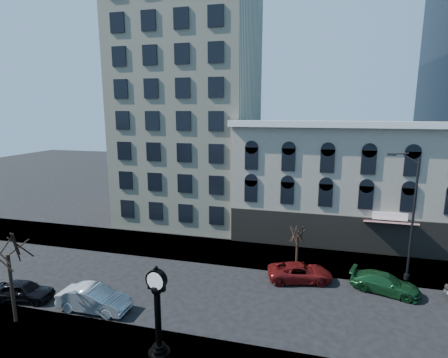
# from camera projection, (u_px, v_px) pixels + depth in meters

# --- Properties ---
(ground) EXTENTS (160.00, 160.00, 0.00)m
(ground) POSITION_uv_depth(u_px,v_px,m) (185.00, 291.00, 26.43)
(ground) COLOR black
(ground) RESTS_ON ground
(sidewalk_far) EXTENTS (160.00, 6.00, 0.12)m
(sidewalk_far) POSITION_uv_depth(u_px,v_px,m) (214.00, 250.00, 34.02)
(sidewalk_far) COLOR gray
(sidewalk_far) RESTS_ON ground
(cream_tower) EXTENTS (15.90, 15.40, 42.50)m
(cream_tower) POSITION_uv_depth(u_px,v_px,m) (190.00, 61.00, 42.15)
(cream_tower) COLOR beige
(cream_tower) RESTS_ON ground
(victorian_row) EXTENTS (22.60, 11.19, 12.50)m
(victorian_row) POSITION_uv_depth(u_px,v_px,m) (342.00, 181.00, 37.42)
(victorian_row) COLOR #9D9381
(victorian_row) RESTS_ON ground
(street_clock) EXTENTS (1.21, 1.21, 5.34)m
(street_clock) POSITION_uv_depth(u_px,v_px,m) (158.00, 317.00, 18.78)
(street_clock) COLOR black
(street_clock) RESTS_ON sidewalk_near
(street_lamp_far) EXTENTS (2.60, 1.09, 10.36)m
(street_lamp_far) POSITION_uv_depth(u_px,v_px,m) (405.00, 183.00, 26.91)
(street_lamp_far) COLOR black
(street_lamp_far) RESTS_ON sidewalk_far
(bare_tree_near) EXTENTS (4.27, 4.27, 7.32)m
(bare_tree_near) POSITION_uv_depth(u_px,v_px,m) (6.00, 240.00, 21.41)
(bare_tree_near) COLOR black
(bare_tree_near) RESTS_ON sidewalk_near
(bare_tree_far) EXTENTS (2.36, 2.36, 4.05)m
(bare_tree_far) POSITION_uv_depth(u_px,v_px,m) (298.00, 230.00, 30.66)
(bare_tree_far) COLOR black
(bare_tree_far) RESTS_ON sidewalk_far
(car_near_a) EXTENTS (4.45, 2.29, 1.45)m
(car_near_a) POSITION_uv_depth(u_px,v_px,m) (23.00, 291.00, 25.06)
(car_near_a) COLOR black
(car_near_a) RESTS_ON ground
(car_near_b) EXTENTS (5.02, 1.77, 1.65)m
(car_near_b) POSITION_uv_depth(u_px,v_px,m) (94.00, 299.00, 23.78)
(car_near_b) COLOR #A5A8AD
(car_near_b) RESTS_ON ground
(car_far_a) EXTENTS (5.51, 3.49, 1.42)m
(car_far_a) POSITION_uv_depth(u_px,v_px,m) (300.00, 272.00, 27.93)
(car_far_a) COLOR maroon
(car_far_a) RESTS_ON ground
(car_far_b) EXTENTS (5.27, 3.32, 1.42)m
(car_far_b) POSITION_uv_depth(u_px,v_px,m) (385.00, 283.00, 26.18)
(car_far_b) COLOR #143F1E
(car_far_b) RESTS_ON ground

